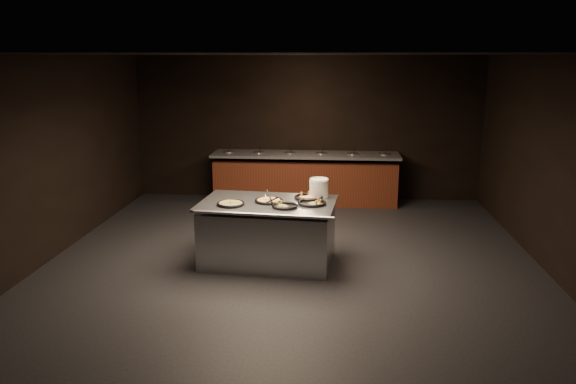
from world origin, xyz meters
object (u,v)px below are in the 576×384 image
at_px(pan_cheese_whole, 269,201).
at_px(plate_stack, 319,188).
at_px(serving_counter, 268,234).
at_px(pan_veggie_whole, 231,204).

bearing_deg(pan_cheese_whole, plate_stack, 27.13).
xyz_separation_m(serving_counter, plate_stack, (0.70, 0.36, 0.60)).
height_order(plate_stack, pan_cheese_whole, plate_stack).
height_order(serving_counter, pan_cheese_whole, pan_cheese_whole).
distance_m(plate_stack, pan_cheese_whole, 0.78).
relative_size(plate_stack, pan_cheese_whole, 0.68).
height_order(pan_veggie_whole, pan_cheese_whole, same).
xyz_separation_m(plate_stack, pan_veggie_whole, (-1.19, -0.57, -0.11)).
bearing_deg(plate_stack, pan_cheese_whole, -152.87).
distance_m(serving_counter, plate_stack, 0.99).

